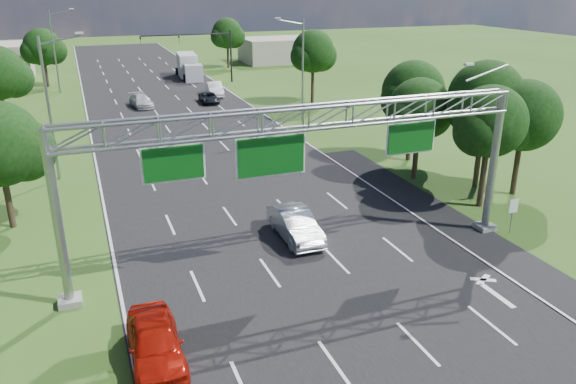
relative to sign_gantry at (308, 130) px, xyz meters
name	(u,v)px	position (x,y,z in m)	size (l,w,h in m)	color
ground	(215,162)	(-0.33, 18.00, -6.89)	(220.00, 220.00, 0.00)	#305218
road	(215,162)	(-0.33, 18.00, -6.89)	(18.00, 180.00, 0.02)	black
road_flare	(445,219)	(9.87, 2.00, -6.89)	(3.00, 30.00, 0.02)	black
sign_gantry	(308,130)	(0.00, 0.00, 0.00)	(23.50, 1.00, 9.56)	gray
regulatory_sign	(513,209)	(12.07, -1.02, -5.38)	(0.60, 0.08, 2.10)	gray
traffic_signal	(205,45)	(7.15, 53.00, -1.72)	(12.21, 0.24, 7.00)	black
streetlight_l_near	(51,102)	(-11.63, 18.00, -1.31)	(2.97, 0.22, 10.16)	gray
streetlight_l_far	(56,48)	(-11.63, 53.00, -1.31)	(2.97, 0.22, 10.16)	gray
streetlight_r_mid	(301,66)	(10.97, 28.00, -1.31)	(2.97, 0.22, 10.16)	gray
tree_cluster_right	(464,109)	(14.47, 7.19, -1.58)	(9.91, 14.60, 8.68)	#2D2116
tree_verge_la	(0,148)	(-14.25, 10.04, -2.13)	(5.76, 4.80, 7.40)	#2D2116
tree_verge_lc	(43,49)	(-13.25, 58.04, -1.92)	(5.76, 4.80, 7.62)	#2D2116
tree_verge_rd	(314,53)	(15.75, 36.04, -1.26)	(5.76, 4.80, 8.28)	#2D2116
tree_verge_re	(228,35)	(13.75, 66.04, -1.70)	(5.76, 4.80, 7.84)	#2D2116
building_right	(278,50)	(23.67, 70.00, -4.89)	(12.00, 9.00, 4.00)	#AFA293
red_coupe	(155,343)	(-8.33, -5.41, -6.07)	(1.95, 4.84, 1.65)	#B01508
silver_sedan	(295,224)	(0.50, 2.77, -6.07)	(1.73, 4.97, 1.64)	#B5BCC2
car_queue_a	(141,101)	(-3.22, 40.71, -6.20)	(1.93, 4.74, 1.37)	#BCBCBC
car_queue_b	(209,98)	(4.43, 40.23, -6.31)	(1.95, 4.22, 1.17)	black
car_queue_d	(215,89)	(6.09, 44.25, -6.07)	(1.74, 4.99, 1.65)	white
box_truck	(188,67)	(5.78, 58.73, -5.29)	(3.13, 9.01, 3.34)	beige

